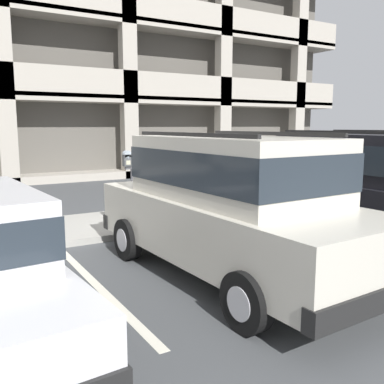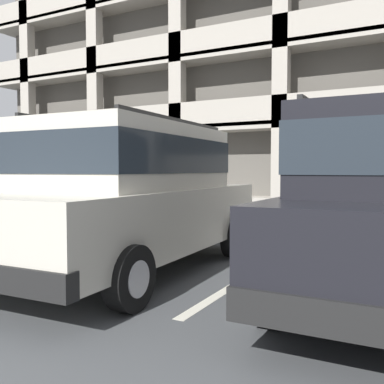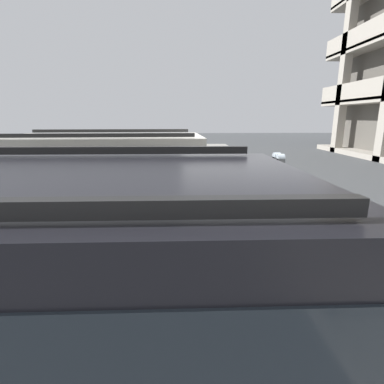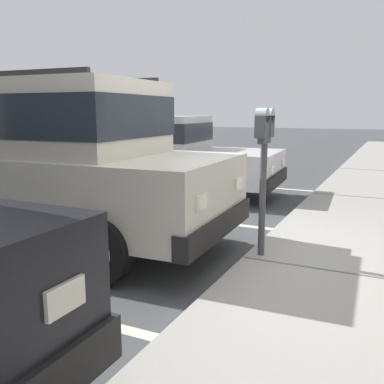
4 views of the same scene
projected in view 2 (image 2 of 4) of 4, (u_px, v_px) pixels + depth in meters
The scene contains 6 objects.
ground_plane at pixel (203, 246), 8.04m from camera, with size 80.00×80.00×0.10m.
sidewalk at pixel (230, 232), 9.18m from camera, with size 40.00×2.20×0.12m.
parking_stall_lines at pixel (262, 268), 6.04m from camera, with size 13.10×4.80×0.01m.
silver_suv at pixel (134, 192), 5.80m from camera, with size 2.14×4.85×2.03m.
parking_meter_near at pixel (203, 176), 8.36m from camera, with size 0.35×0.12×1.54m.
parking_garage at pixel (312, 44), 20.77m from camera, with size 32.00×10.00×16.25m.
Camera 2 is at (3.54, -7.15, 1.38)m, focal length 40.00 mm.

